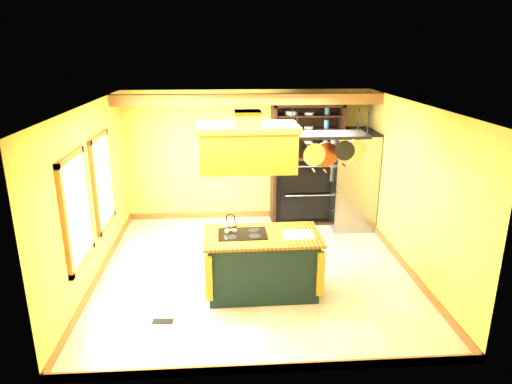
{
  "coord_description": "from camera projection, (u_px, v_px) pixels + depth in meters",
  "views": [
    {
      "loc": [
        -0.44,
        -6.75,
        3.51
      ],
      "look_at": [
        0.04,
        0.3,
        1.25
      ],
      "focal_mm": 32.0,
      "sensor_mm": 36.0,
      "label": 1
    }
  ],
  "objects": [
    {
      "name": "refrigerator",
      "position": [
        351.0,
        181.0,
        9.16
      ],
      "size": [
        0.83,
        0.98,
        1.91
      ],
      "color": "gray",
      "rests_on": "floor"
    },
    {
      "name": "floor",
      "position": [
        255.0,
        270.0,
        7.51
      ],
      "size": [
        5.0,
        5.0,
        0.0
      ],
      "primitive_type": "plane",
      "color": "beige",
      "rests_on": "ground"
    },
    {
      "name": "ceiling_beam",
      "position": [
        249.0,
        99.0,
        8.34
      ],
      "size": [
        5.0,
        0.15,
        0.2
      ],
      "primitive_type": "cube",
      "color": "#9B6830",
      "rests_on": "ceiling"
    },
    {
      "name": "wall_back",
      "position": [
        247.0,
        156.0,
        9.47
      ],
      "size": [
        5.0,
        0.02,
        2.7
      ],
      "primitive_type": "cube",
      "color": "#DABF50",
      "rests_on": "floor"
    },
    {
      "name": "wall_right",
      "position": [
        411.0,
        189.0,
        7.26
      ],
      "size": [
        0.02,
        5.0,
        2.7
      ],
      "primitive_type": "cube",
      "color": "#DABF50",
      "rests_on": "floor"
    },
    {
      "name": "wall_left",
      "position": [
        91.0,
        195.0,
        6.94
      ],
      "size": [
        0.02,
        5.0,
        2.7
      ],
      "primitive_type": "cube",
      "color": "#DABF50",
      "rests_on": "floor"
    },
    {
      "name": "kitchen_island",
      "position": [
        262.0,
        263.0,
        6.72
      ],
      "size": [
        1.7,
        0.97,
        1.11
      ],
      "rotation": [
        0.0,
        0.0,
        0.02
      ],
      "color": "black",
      "rests_on": "floor"
    },
    {
      "name": "window_near",
      "position": [
        77.0,
        210.0,
        6.16
      ],
      "size": [
        0.06,
        1.06,
        1.56
      ],
      "color": "#9B6830",
      "rests_on": "wall_left"
    },
    {
      "name": "hutch",
      "position": [
        305.0,
        177.0,
        9.42
      ],
      "size": [
        1.39,
        0.63,
        2.46
      ],
      "color": "black",
      "rests_on": "floor"
    },
    {
      "name": "range_hood",
      "position": [
        248.0,
        145.0,
        6.17
      ],
      "size": [
        1.36,
        0.77,
        0.8
      ],
      "color": "#A77B29",
      "rests_on": "ceiling"
    },
    {
      "name": "floor_register",
      "position": [
        163.0,
        321.0,
        6.1
      ],
      "size": [
        0.29,
        0.14,
        0.01
      ],
      "primitive_type": "cube",
      "rotation": [
        0.0,
        0.0,
        -0.09
      ],
      "color": "black",
      "rests_on": "floor"
    },
    {
      "name": "ceiling",
      "position": [
        255.0,
        105.0,
        6.69
      ],
      "size": [
        5.0,
        5.0,
        0.0
      ],
      "primitive_type": "plane",
      "rotation": [
        3.14,
        0.0,
        0.0
      ],
      "color": "white",
      "rests_on": "wall_back"
    },
    {
      "name": "pot_rack",
      "position": [
        328.0,
        142.0,
        6.24
      ],
      "size": [
        1.13,
        0.52,
        0.81
      ],
      "color": "black",
      "rests_on": "ceiling"
    },
    {
      "name": "wall_front",
      "position": [
        270.0,
        265.0,
        4.72
      ],
      "size": [
        5.0,
        0.02,
        2.7
      ],
      "primitive_type": "cube",
      "color": "#DABF50",
      "rests_on": "floor"
    },
    {
      "name": "window_far",
      "position": [
        103.0,
        181.0,
        7.49
      ],
      "size": [
        0.06,
        1.06,
        1.56
      ],
      "color": "#9B6830",
      "rests_on": "wall_left"
    }
  ]
}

